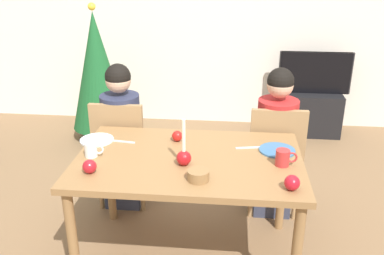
% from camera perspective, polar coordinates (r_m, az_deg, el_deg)
% --- Properties ---
extents(back_wall, '(6.40, 0.10, 2.60)m').
position_cam_1_polar(back_wall, '(4.97, 2.84, 15.23)').
color(back_wall, silver).
rests_on(back_wall, ground).
extents(dining_table, '(1.40, 0.90, 0.75)m').
position_cam_1_polar(dining_table, '(2.65, -0.43, -5.70)').
color(dining_table, olive).
rests_on(dining_table, ground).
extents(chair_left, '(0.40, 0.40, 0.90)m').
position_cam_1_polar(chair_left, '(3.36, -9.50, -2.63)').
color(chair_left, '#99754C').
rests_on(chair_left, ground).
extents(chair_right, '(0.40, 0.40, 0.90)m').
position_cam_1_polar(chair_right, '(3.27, 11.17, -3.50)').
color(chair_right, '#99754C').
rests_on(chair_right, ground).
extents(person_left_child, '(0.30, 0.30, 1.17)m').
position_cam_1_polar(person_left_child, '(3.37, -9.42, -1.51)').
color(person_left_child, '#33384C').
rests_on(person_left_child, ground).
extents(person_right_child, '(0.30, 0.30, 1.17)m').
position_cam_1_polar(person_right_child, '(3.28, 11.19, -2.34)').
color(person_right_child, '#33384C').
rests_on(person_right_child, ground).
extents(tv_stand, '(0.64, 0.40, 0.48)m').
position_cam_1_polar(tv_stand, '(5.00, 15.71, 1.93)').
color(tv_stand, black).
rests_on(tv_stand, ground).
extents(tv, '(0.79, 0.05, 0.46)m').
position_cam_1_polar(tv, '(4.87, 16.28, 7.12)').
color(tv, black).
rests_on(tv, tv_stand).
extents(christmas_tree, '(0.61, 0.61, 1.47)m').
position_cam_1_polar(christmas_tree, '(4.64, -12.68, 7.45)').
color(christmas_tree, brown).
rests_on(christmas_tree, ground).
extents(candle_centerpiece, '(0.09, 0.09, 0.29)m').
position_cam_1_polar(candle_centerpiece, '(2.50, -1.11, -3.79)').
color(candle_centerpiece, red).
rests_on(candle_centerpiece, dining_table).
extents(plate_left, '(0.22, 0.22, 0.01)m').
position_cam_1_polar(plate_left, '(2.92, -12.74, -1.64)').
color(plate_left, silver).
rests_on(plate_left, dining_table).
extents(plate_right, '(0.23, 0.23, 0.01)m').
position_cam_1_polar(plate_right, '(2.75, 11.43, -3.03)').
color(plate_right, teal).
rests_on(plate_right, dining_table).
extents(mug_left, '(0.12, 0.08, 0.09)m').
position_cam_1_polar(mug_left, '(2.68, -13.43, -2.93)').
color(mug_left, white).
rests_on(mug_left, dining_table).
extents(mug_right, '(0.13, 0.08, 0.10)m').
position_cam_1_polar(mug_right, '(2.56, 12.22, -4.01)').
color(mug_right, '#B72D2D').
rests_on(mug_right, dining_table).
extents(fork_left, '(0.18, 0.04, 0.01)m').
position_cam_1_polar(fork_left, '(2.86, -9.42, -1.88)').
color(fork_left, silver).
rests_on(fork_left, dining_table).
extents(fork_right, '(0.18, 0.05, 0.01)m').
position_cam_1_polar(fork_right, '(2.76, 7.76, -2.72)').
color(fork_right, silver).
rests_on(fork_right, dining_table).
extents(bowl_walnuts, '(0.12, 0.12, 0.06)m').
position_cam_1_polar(bowl_walnuts, '(2.35, 0.85, -6.47)').
color(bowl_walnuts, olive).
rests_on(bowl_walnuts, dining_table).
extents(apple_near_candle, '(0.08, 0.08, 0.08)m').
position_cam_1_polar(apple_near_candle, '(2.49, -13.68, -5.14)').
color(apple_near_candle, '#AD1821').
rests_on(apple_near_candle, dining_table).
extents(apple_by_left_plate, '(0.08, 0.08, 0.08)m').
position_cam_1_polar(apple_by_left_plate, '(2.32, 13.38, -7.27)').
color(apple_by_left_plate, red).
rests_on(apple_by_left_plate, dining_table).
extents(apple_by_right_mug, '(0.07, 0.07, 0.07)m').
position_cam_1_polar(apple_by_right_mug, '(2.83, -2.00, -1.15)').
color(apple_by_right_mug, red).
rests_on(apple_by_right_mug, dining_table).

